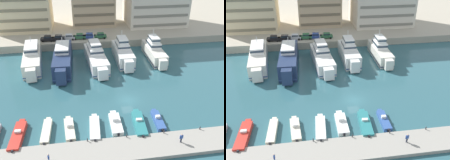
# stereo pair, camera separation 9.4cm
# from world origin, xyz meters

# --- Properties ---
(ground_plane) EXTENTS (400.00, 400.00, 0.00)m
(ground_plane) POSITION_xyz_m (0.00, 0.00, 0.00)
(ground_plane) COLOR #2D5B66
(quay_promenade) EXTENTS (180.00, 70.00, 2.29)m
(quay_promenade) POSITION_xyz_m (0.00, 65.64, 1.14)
(quay_promenade) COLOR #ADA38E
(quay_promenade) RESTS_ON ground
(pier_dock) EXTENTS (120.00, 5.48, 0.65)m
(pier_dock) POSITION_xyz_m (0.00, -14.53, 0.33)
(pier_dock) COLOR #9E998E
(pier_dock) RESTS_ON ground
(yacht_ivory_far_left) EXTENTS (6.15, 22.18, 7.11)m
(yacht_ivory_far_left) POSITION_xyz_m (-22.44, 21.75, 2.18)
(yacht_ivory_far_left) COLOR silver
(yacht_ivory_far_left) RESTS_ON ground
(yacht_navy_left) EXTENTS (5.00, 21.53, 7.51)m
(yacht_navy_left) POSITION_xyz_m (-14.05, 18.72, 2.44)
(yacht_navy_left) COLOR navy
(yacht_navy_left) RESTS_ON ground
(yacht_white_mid_left) EXTENTS (5.94, 19.52, 8.03)m
(yacht_white_mid_left) POSITION_xyz_m (-5.10, 18.92, 2.27)
(yacht_white_mid_left) COLOR white
(yacht_white_mid_left) RESTS_ON ground
(yacht_white_center_left) EXTENTS (4.36, 17.12, 8.23)m
(yacht_white_center_left) POSITION_xyz_m (2.79, 20.60, 2.36)
(yacht_white_center_left) COLOR white
(yacht_white_center_left) RESTS_ON ground
(yacht_ivory_center) EXTENTS (4.03, 17.15, 8.05)m
(yacht_ivory_center) POSITION_xyz_m (12.06, 20.79, 2.26)
(yacht_ivory_center) COLOR silver
(yacht_ivory_center) RESTS_ON ground
(motorboat_red_left) EXTENTS (2.23, 8.39, 1.42)m
(motorboat_red_left) POSITION_xyz_m (-21.43, -8.72, 0.52)
(motorboat_red_left) COLOR red
(motorboat_red_left) RESTS_ON ground
(motorboat_cream_mid_left) EXTENTS (1.77, 7.28, 0.88)m
(motorboat_cream_mid_left) POSITION_xyz_m (-16.61, -8.17, 0.44)
(motorboat_cream_mid_left) COLOR beige
(motorboat_cream_mid_left) RESTS_ON ground
(motorboat_cream_center_left) EXTENTS (2.15, 7.01, 1.34)m
(motorboat_cream_center_left) POSITION_xyz_m (-12.55, -8.19, 0.43)
(motorboat_cream_center_left) COLOR beige
(motorboat_cream_center_left) RESTS_ON ground
(motorboat_white_center) EXTENTS (2.20, 7.50, 0.94)m
(motorboat_white_center) POSITION_xyz_m (-8.02, -8.64, 0.47)
(motorboat_white_center) COLOR white
(motorboat_white_center) RESTS_ON ground
(motorboat_white_center_right) EXTENTS (2.06, 7.08, 1.38)m
(motorboat_white_center_right) POSITION_xyz_m (-4.02, -7.77, 0.42)
(motorboat_white_center_right) COLOR white
(motorboat_white_center_right) RESTS_ON ground
(motorboat_teal_mid_right) EXTENTS (2.42, 8.01, 1.39)m
(motorboat_teal_mid_right) POSITION_xyz_m (0.26, -8.67, 0.52)
(motorboat_teal_mid_right) COLOR teal
(motorboat_teal_mid_right) RESTS_ON ground
(motorboat_blue_right) EXTENTS (1.71, 6.54, 1.27)m
(motorboat_blue_right) POSITION_xyz_m (4.07, -8.09, 0.42)
(motorboat_blue_right) COLOR #33569E
(motorboat_blue_right) RESTS_ON ground
(car_black_far_left) EXTENTS (4.17, 2.07, 1.80)m
(car_black_far_left) POSITION_xyz_m (-19.09, 33.52, 3.27)
(car_black_far_left) COLOR black
(car_black_far_left) RESTS_ON quay_promenade
(car_black_left) EXTENTS (4.21, 2.16, 1.80)m
(car_black_left) POSITION_xyz_m (-15.70, 33.52, 3.27)
(car_black_left) COLOR black
(car_black_left) RESTS_ON quay_promenade
(car_silver_mid_left) EXTENTS (4.23, 2.19, 1.80)m
(car_silver_mid_left) POSITION_xyz_m (-12.41, 33.95, 3.27)
(car_silver_mid_left) COLOR #B7BCC1
(car_silver_mid_left) RESTS_ON quay_promenade
(car_green_center_left) EXTENTS (4.14, 2.01, 1.80)m
(car_green_center_left) POSITION_xyz_m (-8.97, 34.02, 3.27)
(car_green_center_left) COLOR #2D6642
(car_green_center_left) RESTS_ON quay_promenade
(car_blue_center) EXTENTS (4.23, 2.20, 1.80)m
(car_blue_center) POSITION_xyz_m (-5.79, 33.99, 3.27)
(car_blue_center) COLOR #28428E
(car_blue_center) RESTS_ON quay_promenade
(car_green_center_right) EXTENTS (4.15, 2.02, 1.80)m
(car_green_center_right) POSITION_xyz_m (-2.25, 33.73, 3.27)
(car_green_center_right) COLOR #2D6642
(car_green_center_right) RESTS_ON quay_promenade
(pedestrian_near_edge) EXTENTS (0.24, 0.64, 1.64)m
(pedestrian_near_edge) POSITION_xyz_m (-15.61, -15.73, 1.62)
(pedestrian_near_edge) COLOR #4C515B
(pedestrian_near_edge) RESTS_ON pier_dock
(pedestrian_mid_deck) EXTENTS (0.66, 0.29, 1.71)m
(pedestrian_mid_deck) POSITION_xyz_m (5.91, -14.63, 1.66)
(pedestrian_mid_deck) COLOR #282D3D
(pedestrian_mid_deck) RESTS_ON pier_dock
(bollard_west) EXTENTS (0.20, 0.20, 0.61)m
(bollard_west) POSITION_xyz_m (-9.55, -12.04, 0.98)
(bollard_west) COLOR #2D2D33
(bollard_west) RESTS_ON pier_dock
(bollard_west_mid) EXTENTS (0.20, 0.20, 0.61)m
(bollard_west_mid) POSITION_xyz_m (-2.84, -12.04, 0.98)
(bollard_west_mid) COLOR #2D2D33
(bollard_west_mid) RESTS_ON pier_dock
(bollard_east_mid) EXTENTS (0.20, 0.20, 0.61)m
(bollard_east_mid) POSITION_xyz_m (3.86, -12.04, 0.98)
(bollard_east_mid) COLOR #2D2D33
(bollard_east_mid) RESTS_ON pier_dock
(bollard_east) EXTENTS (0.20, 0.20, 0.61)m
(bollard_east) POSITION_xyz_m (10.57, -12.04, 0.98)
(bollard_east) COLOR #2D2D33
(bollard_east) RESTS_ON pier_dock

